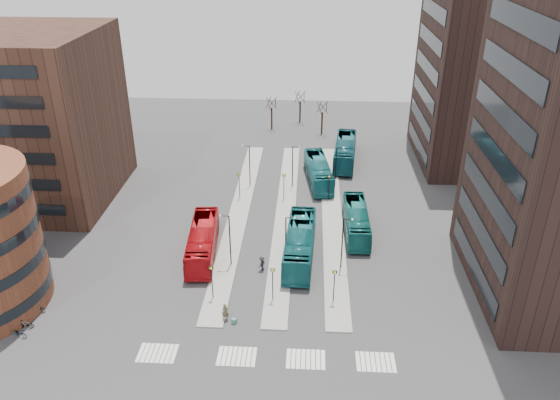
# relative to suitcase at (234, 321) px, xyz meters

# --- Properties ---
(ground) EXTENTS (160.00, 160.00, 0.00)m
(ground) POSITION_rel_suitcase_xyz_m (1.80, -8.32, -0.27)
(ground) COLOR #313134
(ground) RESTS_ON ground
(island_left) EXTENTS (2.50, 45.00, 0.15)m
(island_left) POSITION_rel_suitcase_xyz_m (-2.20, 21.68, -0.19)
(island_left) COLOR gray
(island_left) RESTS_ON ground
(island_mid) EXTENTS (2.50, 45.00, 0.15)m
(island_mid) POSITION_rel_suitcase_xyz_m (3.80, 21.68, -0.19)
(island_mid) COLOR gray
(island_mid) RESTS_ON ground
(island_right) EXTENTS (2.50, 45.00, 0.15)m
(island_right) POSITION_rel_suitcase_xyz_m (9.80, 21.68, -0.19)
(island_right) COLOR gray
(island_right) RESTS_ON ground
(suitcase) EXTENTS (0.53, 0.48, 0.54)m
(suitcase) POSITION_rel_suitcase_xyz_m (0.00, 0.00, 0.00)
(suitcase) COLOR #1C249E
(suitcase) RESTS_ON ground
(red_bus) EXTENTS (3.80, 12.19, 3.34)m
(red_bus) POSITION_rel_suitcase_xyz_m (-5.05, 11.75, 1.40)
(red_bus) COLOR #B20D13
(red_bus) RESTS_ON ground
(teal_bus_a) EXTENTS (3.56, 12.89, 3.56)m
(teal_bus_a) POSITION_rel_suitcase_xyz_m (5.88, 11.71, 1.51)
(teal_bus_a) COLOR #135B61
(teal_bus_a) RESTS_ON ground
(teal_bus_b) EXTENTS (4.36, 12.19, 3.32)m
(teal_bus_b) POSITION_rel_suitcase_xyz_m (8.05, 31.55, 1.39)
(teal_bus_b) COLOR #15646C
(teal_bus_b) RESTS_ON ground
(teal_bus_c) EXTENTS (2.73, 11.25, 3.13)m
(teal_bus_c) POSITION_rel_suitcase_xyz_m (12.53, 17.69, 1.29)
(teal_bus_c) COLOR #125E5C
(teal_bus_c) RESTS_ON ground
(teal_bus_d) EXTENTS (4.27, 13.08, 3.58)m
(teal_bus_d) POSITION_rel_suitcase_xyz_m (12.24, 39.29, 1.52)
(teal_bus_d) COLOR #12505C
(teal_bus_d) RESTS_ON ground
(traveller) EXTENTS (0.77, 0.63, 1.82)m
(traveller) POSITION_rel_suitcase_xyz_m (-0.86, 0.45, 0.64)
(traveller) COLOR brown
(traveller) RESTS_ON ground
(commuter_a) EXTENTS (0.75, 0.60, 1.52)m
(commuter_a) POSITION_rel_suitcase_xyz_m (-5.22, 7.37, 0.49)
(commuter_a) COLOR black
(commuter_a) RESTS_ON ground
(commuter_b) EXTENTS (0.54, 1.04, 1.70)m
(commuter_b) POSITION_rel_suitcase_xyz_m (4.89, 8.02, 0.58)
(commuter_b) COLOR black
(commuter_b) RESTS_ON ground
(commuter_c) EXTENTS (1.07, 1.24, 1.66)m
(commuter_c) POSITION_rel_suitcase_xyz_m (1.86, 8.92, 0.56)
(commuter_c) COLOR black
(commuter_c) RESTS_ON ground
(bicycle_near) EXTENTS (1.68, 1.01, 0.84)m
(bicycle_near) POSITION_rel_suitcase_xyz_m (-19.20, -2.92, 0.15)
(bicycle_near) COLOR gray
(bicycle_near) RESTS_ON ground
(bicycle_mid) EXTENTS (1.56, 0.57, 0.92)m
(bicycle_mid) POSITION_rel_suitcase_xyz_m (-19.20, -1.80, 0.19)
(bicycle_mid) COLOR gray
(bicycle_mid) RESTS_ON ground
(bicycle_far) EXTENTS (1.78, 1.09, 0.89)m
(bicycle_far) POSITION_rel_suitcase_xyz_m (-19.20, 0.35, 0.17)
(bicycle_far) COLOR gray
(bicycle_far) RESTS_ON ground
(crosswalk_stripes) EXTENTS (22.35, 2.40, 0.01)m
(crosswalk_stripes) POSITION_rel_suitcase_xyz_m (3.55, -4.32, -0.26)
(crosswalk_stripes) COLOR silver
(crosswalk_stripes) RESTS_ON ground
(office_block) EXTENTS (25.00, 20.12, 22.00)m
(office_block) POSITION_rel_suitcase_xyz_m (-32.20, 25.66, 10.73)
(office_block) COLOR #43291F
(office_block) RESTS_ON ground
(tower_far) EXTENTS (20.12, 20.00, 30.00)m
(tower_far) POSITION_rel_suitcase_xyz_m (33.78, 41.68, 14.73)
(tower_far) COLOR black
(tower_far) RESTS_ON ground
(sign_poles) EXTENTS (12.45, 22.12, 3.65)m
(sign_poles) POSITION_rel_suitcase_xyz_m (3.40, 14.68, 2.14)
(sign_poles) COLOR black
(sign_poles) RESTS_ON ground
(lamp_posts) EXTENTS (14.04, 20.24, 6.12)m
(lamp_posts) POSITION_rel_suitcase_xyz_m (4.43, 19.68, 3.31)
(lamp_posts) COLOR black
(lamp_posts) RESTS_ON ground
(bare_trees) EXTENTS (10.97, 8.14, 5.90)m
(bare_trees) POSITION_rel_suitcase_xyz_m (4.46, 54.34, 2.46)
(bare_trees) COLOR black
(bare_trees) RESTS_ON ground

